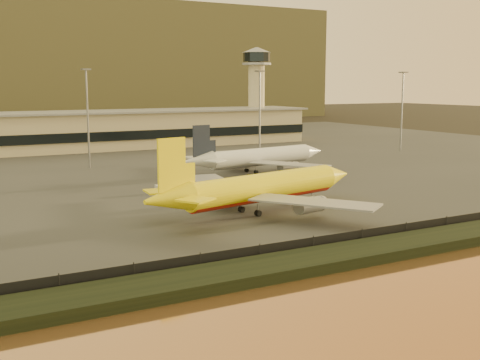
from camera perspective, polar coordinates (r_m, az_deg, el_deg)
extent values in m
plane|color=black|center=(92.05, 5.25, -4.63)|extent=(900.00, 900.00, 0.00)
cube|color=black|center=(78.86, 12.24, -6.62)|extent=(320.00, 7.00, 1.40)
cube|color=#2D2D2D|center=(177.59, -12.19, 1.89)|extent=(320.00, 220.00, 0.20)
cube|color=black|center=(81.64, 10.40, -5.58)|extent=(300.00, 0.05, 2.20)
cube|color=#C4B588|center=(205.78, -14.67, 4.48)|extent=(160.00, 22.00, 12.00)
cube|color=black|center=(195.05, -13.84, 3.97)|extent=(160.00, 0.60, 3.00)
cube|color=gray|center=(205.40, -14.74, 6.23)|extent=(164.00, 24.00, 0.60)
cylinder|color=#C4B588|center=(237.73, 1.57, 7.53)|extent=(6.40, 6.40, 30.00)
cylinder|color=black|center=(237.85, 1.59, 11.56)|extent=(10.40, 10.40, 3.50)
cone|color=gray|center=(237.98, 1.59, 12.23)|extent=(11.20, 11.20, 2.00)
cylinder|color=gray|center=(237.76, 1.58, 10.95)|extent=(11.20, 11.20, 0.80)
cylinder|color=slate|center=(159.37, -14.23, 5.57)|extent=(0.50, 0.50, 25.00)
cube|color=slate|center=(159.15, -14.41, 10.13)|extent=(2.20, 2.20, 0.40)
cylinder|color=slate|center=(176.98, 1.88, 6.17)|extent=(0.50, 0.50, 25.00)
cube|color=slate|center=(176.78, 1.90, 10.28)|extent=(2.20, 2.20, 0.40)
cylinder|color=slate|center=(202.65, 15.09, 6.24)|extent=(0.50, 0.50, 25.00)
cube|color=slate|center=(202.48, 15.24, 9.82)|extent=(2.20, 2.20, 0.40)
cube|color=brown|center=(437.26, -10.32, 10.71)|extent=(220.00, 160.00, 70.00)
cylinder|color=yellow|center=(102.23, 2.29, -0.61)|extent=(31.95, 11.34, 4.58)
cylinder|color=#A11709|center=(102.37, 2.29, -1.05)|extent=(30.88, 10.17, 3.57)
cone|color=yellow|center=(115.97, 9.08, 0.45)|extent=(7.01, 5.81, 4.58)
cone|color=yellow|center=(89.85, -6.90, -1.80)|extent=(8.73, 6.19, 4.58)
cube|color=yellow|center=(89.53, -6.49, 1.44)|extent=(4.81, 1.41, 8.02)
cube|color=yellow|center=(94.49, -7.60, -1.06)|extent=(4.80, 4.75, 0.27)
cube|color=yellow|center=(87.14, -4.24, -1.87)|extent=(6.00, 5.99, 0.27)
cube|color=gray|center=(110.84, -2.40, -0.26)|extent=(9.35, 20.57, 0.27)
cylinder|color=gray|center=(110.19, -0.53, -0.98)|extent=(5.71, 3.61, 2.52)
cube|color=gray|center=(93.43, 7.07, -2.10)|extent=(16.31, 19.83, 0.27)
cylinder|color=gray|center=(97.23, 6.61, -2.40)|extent=(5.71, 3.61, 2.52)
cylinder|color=black|center=(111.50, 6.79, -1.86)|extent=(1.16, 1.00, 1.01)
cylinder|color=slate|center=(111.41, 6.80, -1.59)|extent=(0.18, 0.18, 2.06)
cylinder|color=black|center=(99.27, 1.72, -3.16)|extent=(1.16, 1.00, 1.01)
cylinder|color=slate|center=(99.16, 1.72, -2.86)|extent=(0.18, 0.18, 2.06)
cylinder|color=black|center=(102.25, 0.14, -2.79)|extent=(1.16, 1.00, 1.01)
cylinder|color=slate|center=(102.14, 0.14, -2.50)|extent=(0.18, 0.18, 2.06)
cylinder|color=silver|center=(148.43, 2.01, 2.27)|extent=(29.89, 8.62, 4.11)
cylinder|color=gray|center=(148.51, 2.01, 1.99)|extent=(28.94, 7.60, 3.21)
cone|color=silver|center=(160.24, 6.88, 2.71)|extent=(6.32, 4.95, 4.11)
cone|color=silver|center=(137.39, -3.94, 1.83)|extent=(7.95, 5.20, 4.11)
cube|color=#1B2132|center=(137.34, -3.68, 3.73)|extent=(4.52, 1.02, 7.20)
cube|color=silver|center=(141.65, -4.32, 2.17)|extent=(4.68, 4.51, 0.25)
cube|color=silver|center=(134.91, -2.39, 1.84)|extent=(5.43, 5.34, 0.25)
cube|color=gray|center=(156.82, -0.87, 2.38)|extent=(9.82, 19.33, 0.25)
cylinder|color=gray|center=(156.02, 0.35, 1.92)|extent=(5.22, 2.99, 2.26)
cube|color=gray|center=(139.52, 4.71, 1.50)|extent=(14.44, 18.84, 0.25)
cylinder|color=gray|center=(143.08, 4.57, 1.24)|extent=(5.22, 2.99, 2.26)
cylinder|color=black|center=(156.28, 5.19, 1.30)|extent=(1.00, 0.85, 0.90)
cylinder|color=slate|center=(156.22, 5.20, 1.48)|extent=(0.22, 0.22, 1.85)
cylinder|color=black|center=(145.52, 1.53, 0.76)|extent=(1.00, 0.85, 0.90)
cylinder|color=slate|center=(145.46, 1.53, 0.94)|extent=(0.22, 0.22, 1.85)
cylinder|color=black|center=(148.38, 0.63, 0.92)|extent=(1.00, 0.85, 0.90)
cylinder|color=slate|center=(148.31, 0.63, 1.10)|extent=(0.22, 0.22, 1.85)
cube|color=yellow|center=(122.22, 3.27, -0.64)|extent=(4.46, 3.02, 1.84)
cube|color=silver|center=(120.84, -7.13, -0.84)|extent=(3.97, 2.14, 1.71)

